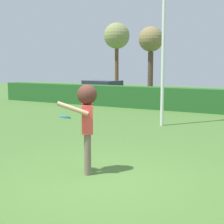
{
  "coord_description": "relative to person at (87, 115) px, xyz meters",
  "views": [
    {
      "loc": [
        3.37,
        -5.37,
        2.19
      ],
      "look_at": [
        -0.41,
        1.21,
        1.15
      ],
      "focal_mm": 54.35,
      "sensor_mm": 36.0,
      "label": 1
    }
  ],
  "objects": [
    {
      "name": "ground_plane",
      "position": [
        0.42,
        -0.2,
        -1.21
      ],
      "size": [
        60.0,
        60.0,
        0.0
      ],
      "primitive_type": "plane",
      "color": "#486F30"
    },
    {
      "name": "person",
      "position": [
        0.0,
        0.0,
        0.0
      ],
      "size": [
        0.57,
        0.8,
        1.82
      ],
      "color": "#766053",
      "rests_on": "ground"
    },
    {
      "name": "frisbee",
      "position": [
        -0.4,
        -0.2,
        -0.05
      ],
      "size": [
        0.24,
        0.23,
        0.1
      ],
      "color": "#268CE5"
    },
    {
      "name": "lamppost",
      "position": [
        -0.75,
        6.0,
        2.08
      ],
      "size": [
        0.24,
        0.24,
        5.96
      ],
      "color": "silver",
      "rests_on": "ground"
    },
    {
      "name": "hedge_row",
      "position": [
        0.42,
        10.42,
        -0.66
      ],
      "size": [
        26.58,
        0.9,
        1.11
      ],
      "primitive_type": "cube",
      "color": "#245925",
      "rests_on": "ground"
    },
    {
      "name": "parked_car_green",
      "position": [
        -7.6,
        13.0,
        -0.52
      ],
      "size": [
        4.38,
        2.23,
        1.25
      ],
      "color": "#1E6633",
      "rests_on": "ground"
    },
    {
      "name": "bare_elm_tree",
      "position": [
        -10.06,
        19.32,
        3.32
      ],
      "size": [
        2.13,
        2.13,
        5.7
      ],
      "color": "brown",
      "rests_on": "ground"
    },
    {
      "name": "birch_tree",
      "position": [
        -5.17,
        15.08,
        2.49
      ],
      "size": [
        1.62,
        1.62,
        4.71
      ],
      "color": "brown",
      "rests_on": "ground"
    }
  ]
}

